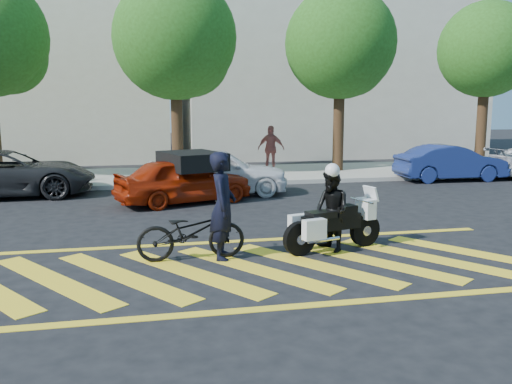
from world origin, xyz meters
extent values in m
plane|color=black|center=(0.00, 0.00, 0.00)|extent=(90.00, 90.00, 0.00)
cube|color=#9E998E|center=(0.00, 12.00, 0.07)|extent=(60.00, 5.00, 0.15)
cube|color=yellow|center=(-2.80, 0.00, 0.00)|extent=(2.43, 3.21, 0.01)
cube|color=yellow|center=(-1.70, 0.00, 0.00)|extent=(2.43, 3.21, 0.01)
cube|color=yellow|center=(-0.60, 0.00, 0.00)|extent=(2.43, 3.21, 0.01)
cube|color=yellow|center=(0.50, 0.00, 0.00)|extent=(2.43, 3.21, 0.01)
cube|color=yellow|center=(1.60, 0.00, 0.00)|extent=(2.43, 3.21, 0.01)
cube|color=yellow|center=(2.70, 0.00, 0.00)|extent=(2.43, 3.21, 0.01)
cube|color=yellow|center=(3.80, 0.00, 0.00)|extent=(2.43, 3.21, 0.01)
cube|color=yellow|center=(4.90, 0.00, 0.00)|extent=(2.43, 3.21, 0.01)
cube|color=yellow|center=(0.00, -1.90, 0.00)|extent=(12.00, 0.20, 0.01)
cube|color=yellow|center=(0.00, 1.90, 0.00)|extent=(12.00, 0.20, 0.01)
cube|color=beige|center=(-8.00, 21.00, 5.00)|extent=(16.00, 8.00, 10.00)
cube|color=beige|center=(9.00, 21.00, 5.50)|extent=(16.00, 8.00, 11.00)
sphere|color=#265015|center=(-5.90, 12.30, 4.53)|extent=(2.73, 2.73, 2.73)
cylinder|color=black|center=(0.00, 12.00, 2.00)|extent=(0.44, 0.44, 4.00)
sphere|color=#265015|center=(0.00, 12.00, 5.26)|extent=(4.60, 4.60, 4.60)
sphere|color=#265015|center=(0.60, 12.30, 4.58)|extent=(2.99, 2.99, 2.99)
cylinder|color=black|center=(6.50, 12.00, 2.00)|extent=(0.44, 0.44, 4.00)
sphere|color=#265015|center=(6.50, 12.00, 5.21)|extent=(4.40, 4.40, 4.40)
sphere|color=#265015|center=(7.10, 12.30, 4.55)|extent=(2.86, 2.86, 2.86)
cylinder|color=black|center=(13.00, 12.00, 2.00)|extent=(0.44, 0.44, 4.00)
sphere|color=#265015|center=(13.00, 12.00, 5.10)|extent=(4.00, 4.00, 4.00)
sphere|color=#265015|center=(13.60, 12.30, 4.50)|extent=(2.60, 2.60, 2.60)
imported|color=black|center=(0.08, 0.72, 0.99)|extent=(0.64, 0.82, 1.98)
imported|color=black|center=(-0.50, 0.77, 0.52)|extent=(2.00, 0.77, 1.04)
cylinder|color=black|center=(1.52, 0.61, 0.33)|extent=(0.67, 0.31, 0.65)
cylinder|color=silver|center=(1.52, 0.61, 0.33)|extent=(0.23, 0.20, 0.20)
cylinder|color=black|center=(3.01, 1.01, 0.33)|extent=(0.67, 0.31, 0.65)
cylinder|color=silver|center=(3.01, 1.01, 0.33)|extent=(0.23, 0.20, 0.20)
cube|color=black|center=(2.21, 0.80, 0.57)|extent=(1.26, 0.57, 0.30)
cube|color=black|center=(2.50, 0.87, 0.77)|extent=(0.51, 0.40, 0.22)
cube|color=black|center=(1.98, 0.73, 0.75)|extent=(0.61, 0.47, 0.12)
cube|color=silver|center=(3.01, 1.01, 0.77)|extent=(0.32, 0.46, 0.40)
cube|color=silver|center=(1.60, 0.90, 0.54)|extent=(0.48, 0.29, 0.38)
cube|color=silver|center=(1.74, 0.40, 0.54)|extent=(0.48, 0.29, 0.38)
imported|color=black|center=(2.21, 0.81, 0.79)|extent=(0.78, 0.90, 1.59)
imported|color=#921E06|center=(-0.19, 6.57, 0.67)|extent=(4.21, 2.77, 1.33)
imported|color=black|center=(-5.42, 8.82, 0.72)|extent=(5.27, 2.59, 1.44)
imported|color=silver|center=(0.94, 7.80, 0.75)|extent=(4.51, 2.04, 1.50)
imported|color=navy|center=(9.90, 9.20, 0.67)|extent=(4.06, 1.48, 1.33)
imported|color=#914941|center=(3.73, 12.13, 1.06)|extent=(1.16, 0.86, 1.83)
camera|label=1|loc=(-1.33, -8.93, 2.84)|focal=38.00mm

